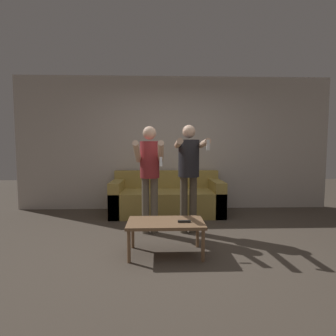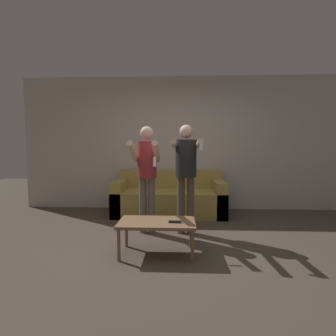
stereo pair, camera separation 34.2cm
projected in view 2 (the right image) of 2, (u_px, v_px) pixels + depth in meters
name	position (u px, v px, depth m)	size (l,w,h in m)	color
ground_plane	(177.00, 250.00, 3.27)	(14.00, 14.00, 0.00)	#4C4238
wall_back	(178.00, 144.00, 5.38)	(6.40, 0.06, 2.70)	beige
couch	(169.00, 199.00, 5.00)	(2.07, 0.88, 0.80)	#AD9347
person_standing_left	(147.00, 169.00, 3.83)	(0.40, 0.67, 1.58)	#6B6051
person_standing_right	(186.00, 166.00, 3.80)	(0.43, 0.75, 1.60)	brown
coffee_table	(157.00, 225.00, 3.11)	(0.90, 0.51, 0.40)	#846042
remote_on_table	(175.00, 222.00, 3.04)	(0.15, 0.04, 0.02)	black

